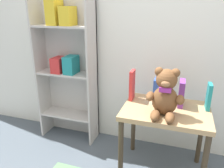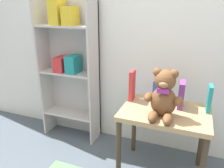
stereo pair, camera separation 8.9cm
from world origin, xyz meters
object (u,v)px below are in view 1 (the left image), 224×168
(book_standing_red, at_px, (132,85))
(book_standing_purple, at_px, (181,93))
(bookshelf_side, at_px, (67,64))
(teddy_bear, at_px, (165,94))
(book_standing_blue, at_px, (156,91))
(book_standing_teal, at_px, (209,97))
(display_table, at_px, (165,119))

(book_standing_red, bearing_deg, book_standing_purple, -1.19)
(bookshelf_side, relative_size, book_standing_red, 5.62)
(teddy_bear, distance_m, book_standing_blue, 0.23)
(book_standing_purple, height_order, book_standing_teal, book_standing_purple)
(bookshelf_side, xyz_separation_m, display_table, (0.99, -0.28, -0.29))
(bookshelf_side, xyz_separation_m, teddy_bear, (0.98, -0.38, -0.05))
(book_standing_purple, bearing_deg, book_standing_red, 178.86)
(bookshelf_side, xyz_separation_m, book_standing_teal, (1.28, -0.18, -0.11))
(bookshelf_side, relative_size, book_standing_teal, 6.91)
(bookshelf_side, distance_m, display_table, 1.07)
(display_table, xyz_separation_m, book_standing_blue, (-0.10, 0.10, 0.18))
(teddy_bear, xyz_separation_m, book_standing_red, (-0.28, 0.21, -0.03))
(book_standing_blue, height_order, book_standing_purple, book_standing_purple)
(book_standing_teal, bearing_deg, display_table, -163.75)
(bookshelf_side, bearing_deg, book_standing_teal, -8.15)
(bookshelf_side, distance_m, book_standing_purple, 1.10)
(display_table, height_order, book_standing_teal, book_standing_teal)
(display_table, bearing_deg, bookshelf_side, 164.18)
(teddy_bear, height_order, book_standing_purple, teddy_bear)
(bookshelf_side, relative_size, teddy_bear, 4.03)
(teddy_bear, relative_size, book_standing_purple, 1.70)
(teddy_bear, height_order, book_standing_blue, teddy_bear)
(book_standing_red, distance_m, book_standing_teal, 0.59)
(display_table, relative_size, book_standing_blue, 3.25)
(book_standing_blue, relative_size, book_standing_teal, 0.99)
(bookshelf_side, height_order, display_table, bookshelf_side)
(teddy_bear, distance_m, book_standing_purple, 0.24)
(bookshelf_side, bearing_deg, book_standing_red, -14.43)
(display_table, xyz_separation_m, book_standing_purple, (0.10, 0.10, 0.19))
(display_table, relative_size, book_standing_red, 2.61)
(display_table, height_order, book_standing_blue, book_standing_blue)
(teddy_bear, relative_size, book_standing_blue, 1.73)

